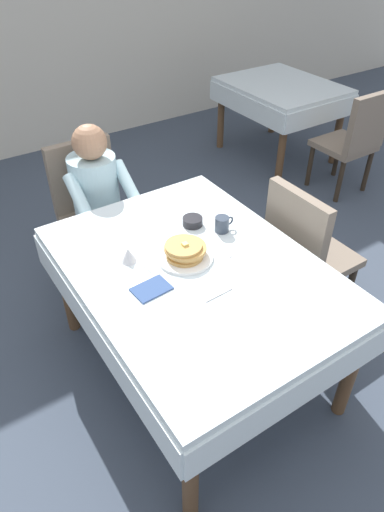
% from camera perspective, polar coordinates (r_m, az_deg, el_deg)
% --- Properties ---
extents(ground_plane, '(14.00, 14.00, 0.00)m').
position_cam_1_polar(ground_plane, '(2.76, 0.34, -13.29)').
color(ground_plane, '#3D4756').
extents(dining_table_main, '(1.12, 1.52, 0.74)m').
position_cam_1_polar(dining_table_main, '(2.29, 0.40, -3.05)').
color(dining_table_main, silver).
rests_on(dining_table_main, ground).
extents(chair_diner, '(0.44, 0.45, 0.93)m').
position_cam_1_polar(chair_diner, '(3.19, -12.43, 6.51)').
color(chair_diner, '#7A6B5B').
rests_on(chair_diner, ground).
extents(diner_person, '(0.40, 0.43, 1.12)m').
position_cam_1_polar(diner_person, '(3.00, -11.59, 7.50)').
color(diner_person, silver).
rests_on(diner_person, ground).
extents(chair_right_side, '(0.45, 0.44, 0.93)m').
position_cam_1_polar(chair_right_side, '(2.77, 13.75, 0.92)').
color(chair_right_side, '#7A6B5B').
rests_on(chair_right_side, ground).
extents(plate_breakfast, '(0.28, 0.28, 0.02)m').
position_cam_1_polar(plate_breakfast, '(2.28, -0.86, -0.11)').
color(plate_breakfast, white).
rests_on(plate_breakfast, dining_table_main).
extents(breakfast_stack, '(0.21, 0.21, 0.08)m').
position_cam_1_polar(breakfast_stack, '(2.25, -0.86, 0.75)').
color(breakfast_stack, tan).
rests_on(breakfast_stack, plate_breakfast).
extents(cup_coffee, '(0.11, 0.08, 0.08)m').
position_cam_1_polar(cup_coffee, '(2.45, 3.78, 3.98)').
color(cup_coffee, '#333D4C').
rests_on(cup_coffee, dining_table_main).
extents(bowl_butter, '(0.11, 0.11, 0.04)m').
position_cam_1_polar(bowl_butter, '(2.51, 0.07, 4.33)').
color(bowl_butter, black).
rests_on(bowl_butter, dining_table_main).
extents(syrup_pitcher, '(0.08, 0.08, 0.07)m').
position_cam_1_polar(syrup_pitcher, '(2.26, -7.90, 0.13)').
color(syrup_pitcher, silver).
rests_on(syrup_pitcher, dining_table_main).
extents(fork_left_of_plate, '(0.03, 0.18, 0.00)m').
position_cam_1_polar(fork_left_of_plate, '(2.19, -4.76, -2.18)').
color(fork_left_of_plate, silver).
rests_on(fork_left_of_plate, dining_table_main).
extents(knife_right_of_plate, '(0.03, 0.20, 0.00)m').
position_cam_1_polar(knife_right_of_plate, '(2.35, 3.30, 1.11)').
color(knife_right_of_plate, silver).
rests_on(knife_right_of_plate, dining_table_main).
extents(spoon_near_edge, '(0.15, 0.02, 0.00)m').
position_cam_1_polar(spoon_near_edge, '(2.08, 3.33, -4.80)').
color(spoon_near_edge, silver).
rests_on(spoon_near_edge, dining_table_main).
extents(napkin_folded, '(0.18, 0.13, 0.01)m').
position_cam_1_polar(napkin_folded, '(2.11, -5.06, -4.08)').
color(napkin_folded, '#334C7F').
rests_on(napkin_folded, dining_table_main).
extents(background_table_far, '(0.92, 1.12, 0.74)m').
position_cam_1_polar(background_table_far, '(4.85, 10.98, 18.98)').
color(background_table_far, silver).
rests_on(background_table_far, ground).
extents(background_chair_empty, '(0.44, 0.45, 0.93)m').
position_cam_1_polar(background_chair_empty, '(4.29, 19.55, 13.66)').
color(background_chair_empty, '#7A6B5B').
rests_on(background_chair_empty, ground).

